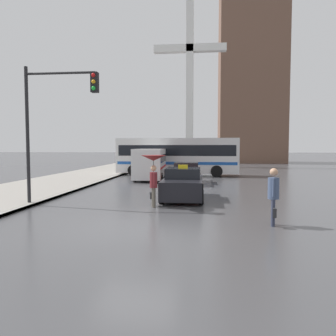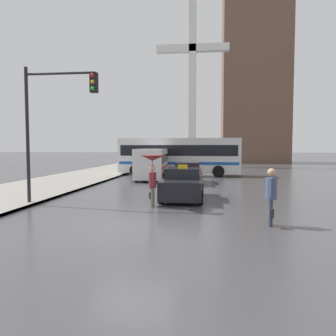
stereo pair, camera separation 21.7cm
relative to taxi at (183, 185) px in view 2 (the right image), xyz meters
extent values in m
plane|color=#424244|center=(-1.15, -5.54, -0.68)|extent=(300.00, 300.00, 0.00)
cube|color=black|center=(0.00, -0.04, -0.11)|extent=(1.80, 4.01, 0.82)
cube|color=black|center=(0.00, 0.16, 0.54)|extent=(1.58, 1.80, 0.47)
cylinder|color=black|center=(0.85, -1.28, -0.38)|extent=(0.20, 0.60, 0.60)
cylinder|color=black|center=(-0.86, -1.28, -0.38)|extent=(0.20, 0.60, 0.60)
cylinder|color=black|center=(0.85, 1.21, -0.38)|extent=(0.20, 0.60, 0.60)
cylinder|color=black|center=(-0.85, 1.21, -0.38)|extent=(0.20, 0.60, 0.60)
cube|color=yellow|center=(0.00, -0.04, 0.86)|extent=(0.44, 0.16, 0.16)
cube|color=#A52D23|center=(-0.18, 6.89, -0.10)|extent=(1.80, 4.21, 0.83)
cube|color=black|center=(-0.18, 7.10, 0.52)|extent=(1.58, 1.89, 0.41)
cylinder|color=black|center=(0.68, 5.59, -0.38)|extent=(0.20, 0.60, 0.60)
cylinder|color=black|center=(-1.03, 5.59, -0.38)|extent=(0.20, 0.60, 0.60)
cylinder|color=black|center=(0.68, 8.20, -0.38)|extent=(0.20, 0.60, 0.60)
cylinder|color=black|center=(-1.03, 8.20, -0.38)|extent=(0.20, 0.60, 0.60)
cube|color=silver|center=(-3.04, 9.42, 0.55)|extent=(2.23, 5.75, 2.14)
cube|color=black|center=(-3.04, 9.42, 0.93)|extent=(2.23, 5.30, 0.55)
cube|color=red|center=(-3.04, 9.42, 0.29)|extent=(2.24, 5.52, 0.14)
cylinder|color=black|center=(-2.02, 7.75, -0.37)|extent=(0.23, 0.64, 0.63)
cylinder|color=black|center=(-3.92, 7.68, -0.37)|extent=(0.23, 0.64, 0.63)
cylinder|color=black|center=(-2.16, 11.15, -0.37)|extent=(0.23, 0.64, 0.63)
cylinder|color=black|center=(-4.06, 11.08, -0.37)|extent=(0.23, 0.64, 0.63)
cube|color=silver|center=(-1.22, 12.97, 1.05)|extent=(10.47, 3.11, 2.93)
cube|color=black|center=(-1.22, 12.97, 1.49)|extent=(9.95, 3.10, 0.89)
cube|color=#194C9E|center=(-1.22, 12.97, 0.44)|extent=(10.16, 3.12, 0.24)
cylinder|color=black|center=(-4.91, 11.99, -0.20)|extent=(0.97, 0.34, 0.96)
cylinder|color=black|center=(-4.76, 14.38, -0.20)|extent=(0.97, 0.34, 0.96)
cylinder|color=black|center=(2.06, 11.57, -0.20)|extent=(0.97, 0.34, 0.96)
cylinder|color=black|center=(2.20, 13.97, -0.20)|extent=(0.97, 0.34, 0.96)
cylinder|color=#4C473D|center=(-1.03, -2.27, -0.28)|extent=(0.15, 0.15, 0.79)
cylinder|color=#4C473D|center=(-1.10, -2.06, -0.28)|extent=(0.15, 0.15, 0.79)
cylinder|color=maroon|center=(-1.07, -2.17, 0.43)|extent=(0.38, 0.38, 0.63)
sphere|color=tan|center=(-1.07, -2.17, 0.91)|extent=(0.23, 0.23, 0.23)
cylinder|color=maroon|center=(-1.01, -2.35, 0.47)|extent=(0.09, 0.09, 0.53)
cylinder|color=maroon|center=(-1.13, -1.99, 0.47)|extent=(0.09, 0.09, 0.53)
cone|color=maroon|center=(-1.07, -2.17, 1.32)|extent=(1.00, 1.00, 0.22)
cylinder|color=black|center=(-1.07, -2.17, 0.98)|extent=(0.02, 0.02, 0.67)
cube|color=#262628|center=(-1.20, -1.93, -0.24)|extent=(0.15, 0.20, 0.28)
cylinder|color=#2D3347|center=(3.10, -4.79, -0.26)|extent=(0.14, 0.14, 0.83)
cylinder|color=#2D3347|center=(3.06, -5.01, -0.26)|extent=(0.14, 0.14, 0.83)
cylinder|color=#3D4C6B|center=(3.08, -4.90, 0.48)|extent=(0.40, 0.40, 0.66)
sphere|color=tan|center=(3.08, -4.90, 0.99)|extent=(0.24, 0.24, 0.24)
cylinder|color=#3D4C6B|center=(3.12, -4.70, 0.53)|extent=(0.08, 0.08, 0.56)
cylinder|color=#3D4C6B|center=(3.04, -5.11, 0.53)|extent=(0.08, 0.08, 0.56)
cube|color=#262628|center=(3.07, -5.20, -0.22)|extent=(0.13, 0.20, 0.28)
cylinder|color=black|center=(-6.32, -2.28, 2.18)|extent=(0.14, 0.14, 5.73)
cylinder|color=black|center=(-4.87, -2.28, 4.75)|extent=(2.90, 0.10, 0.10)
cube|color=black|center=(-3.43, -2.28, 4.35)|extent=(0.28, 0.28, 0.80)
sphere|color=red|center=(-3.43, -2.44, 4.61)|extent=(0.16, 0.16, 0.16)
sphere|color=orange|center=(-3.43, -2.44, 4.35)|extent=(0.16, 0.16, 0.16)
sphere|color=green|center=(-3.43, -2.44, 4.09)|extent=(0.16, 0.16, 0.16)
cube|color=brown|center=(8.59, 38.90, 18.45)|extent=(10.08, 8.03, 38.27)
cube|color=white|center=(-0.73, 26.42, 9.55)|extent=(0.90, 0.90, 20.46)
cube|color=white|center=(-0.73, 26.42, 14.05)|extent=(9.00, 0.90, 0.90)
camera|label=1|loc=(0.89, -15.20, 1.74)|focal=35.00mm
camera|label=2|loc=(1.10, -15.18, 1.74)|focal=35.00mm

